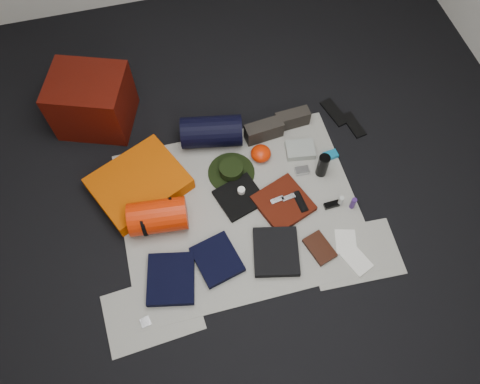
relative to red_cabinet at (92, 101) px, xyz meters
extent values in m
cube|color=black|center=(0.85, -1.01, -0.23)|extent=(4.50, 4.50, 0.02)
cube|color=beige|center=(0.85, -1.01, -0.22)|extent=(1.60, 1.30, 0.01)
cube|color=beige|center=(0.15, -1.56, -0.22)|extent=(0.61, 0.44, 0.00)
cube|color=beige|center=(1.50, -1.51, -0.22)|extent=(0.60, 0.43, 0.00)
cube|color=#490C05|center=(0.00, 0.00, 0.00)|extent=(0.65, 0.59, 0.44)
cube|color=#CF4F02|center=(0.21, -0.67, -0.16)|extent=(0.75, 0.70, 0.11)
cylinder|color=red|center=(0.30, -0.98, -0.10)|extent=(0.40, 0.26, 0.22)
cylinder|color=black|center=(0.20, -0.98, -0.10)|extent=(0.02, 0.22, 0.22)
cylinder|color=black|center=(0.40, -0.98, -0.10)|extent=(0.03, 0.22, 0.22)
cylinder|color=black|center=(0.79, -0.41, -0.10)|extent=(0.47, 0.31, 0.23)
cylinder|color=black|center=(0.86, -0.71, -0.21)|extent=(0.40, 0.40, 0.01)
cylinder|color=black|center=(0.86, -0.71, -0.17)|extent=(0.17, 0.17, 0.07)
cube|color=#2B2621|center=(1.17, -0.46, -0.14)|extent=(0.29, 0.13, 0.14)
cube|color=#2B2621|center=(1.41, -0.41, -0.15)|extent=(0.26, 0.11, 0.13)
cube|color=black|center=(1.76, -0.39, -0.21)|extent=(0.16, 0.28, 0.01)
cube|color=black|center=(1.86, -0.54, -0.21)|extent=(0.13, 0.25, 0.01)
cube|color=black|center=(0.30, -1.39, -0.19)|extent=(0.36, 0.39, 0.05)
cube|color=black|center=(0.61, -1.33, -0.19)|extent=(0.33, 0.35, 0.05)
cube|color=black|center=(0.99, -1.38, -0.19)|extent=(0.36, 0.39, 0.05)
cube|color=black|center=(0.87, -0.93, -0.20)|extent=(0.36, 0.35, 0.03)
cube|color=#4C1308|center=(1.14, -1.05, -0.19)|extent=(0.43, 0.43, 0.04)
ellipsoid|color=red|center=(1.10, -0.64, -0.16)|extent=(0.16, 0.16, 0.10)
cube|color=gray|center=(1.39, -0.67, -0.19)|extent=(0.23, 0.18, 0.05)
cylinder|color=black|center=(1.48, -0.87, -0.11)|extent=(0.10, 0.10, 0.20)
cylinder|color=black|center=(1.26, -1.08, -0.18)|extent=(0.08, 0.17, 0.06)
cube|color=silver|center=(1.35, -0.84, -0.19)|extent=(0.10, 0.07, 0.04)
cube|color=#0F6D99|center=(1.59, -0.76, -0.20)|extent=(0.11, 0.08, 0.03)
cylinder|color=#3E2069|center=(1.60, -1.19, -0.16)|extent=(0.04, 0.04, 0.11)
cylinder|color=beige|center=(1.52, -1.15, -0.16)|extent=(0.04, 0.04, 0.10)
cube|color=black|center=(1.28, -1.42, -0.20)|extent=(0.19, 0.24, 0.03)
cube|color=white|center=(1.49, -1.56, -0.21)|extent=(0.19, 0.22, 0.01)
cube|color=white|center=(1.47, -1.42, -0.21)|extent=(0.18, 0.20, 0.01)
cube|color=black|center=(1.47, -1.14, -0.20)|extent=(0.11, 0.05, 0.03)
cube|color=silver|center=(0.10, -1.61, -0.21)|extent=(0.07, 0.07, 0.01)
cylinder|color=white|center=(0.89, -0.90, -0.17)|extent=(0.05, 0.05, 0.03)
cube|color=silver|center=(1.10, -1.03, -0.16)|extent=(0.10, 0.05, 0.01)
cube|color=silver|center=(1.18, -1.03, -0.16)|extent=(0.10, 0.05, 0.01)
camera|label=1|loc=(0.49, -2.38, 2.68)|focal=35.00mm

